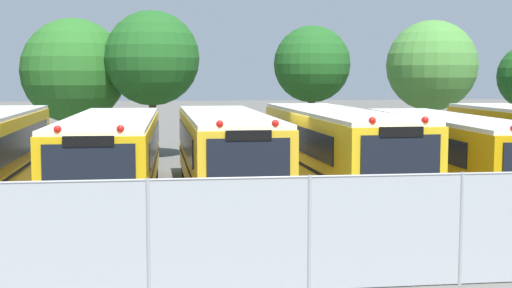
# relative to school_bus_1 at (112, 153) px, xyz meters

# --- Properties ---
(ground_plane) EXTENTS (160.00, 160.00, 0.00)m
(ground_plane) POSITION_rel_school_bus_1_xyz_m (5.28, -0.21, -1.37)
(ground_plane) COLOR #595651
(school_bus_1) EXTENTS (2.87, 11.65, 2.60)m
(school_bus_1) POSITION_rel_school_bus_1_xyz_m (0.00, 0.00, 0.00)
(school_bus_1) COLOR yellow
(school_bus_1) RESTS_ON ground_plane
(school_bus_2) EXTENTS (2.56, 11.05, 2.68)m
(school_bus_2) POSITION_rel_school_bus_1_xyz_m (3.46, -0.12, 0.04)
(school_bus_2) COLOR yellow
(school_bus_2) RESTS_ON ground_plane
(school_bus_3) EXTENTS (2.76, 11.72, 2.75)m
(school_bus_3) POSITION_rel_school_bus_1_xyz_m (6.96, -0.08, 0.07)
(school_bus_3) COLOR yellow
(school_bus_3) RESTS_ON ground_plane
(school_bus_4) EXTENTS (2.62, 11.59, 2.53)m
(school_bus_4) POSITION_rel_school_bus_1_xyz_m (10.66, -0.35, -0.03)
(school_bus_4) COLOR #EAA80C
(school_bus_4) RESTS_ON ground_plane
(tree_1) EXTENTS (4.80, 4.80, 6.30)m
(tree_1) POSITION_rel_school_bus_1_xyz_m (-2.38, 11.67, 2.60)
(tree_1) COLOR #4C3823
(tree_1) RESTS_ON ground_plane
(tree_2) EXTENTS (4.22, 4.22, 6.57)m
(tree_2) POSITION_rel_school_bus_1_xyz_m (1.30, 10.30, 3.14)
(tree_2) COLOR #4C3823
(tree_2) RESTS_ON ground_plane
(tree_3) EXTENTS (3.41, 3.41, 5.90)m
(tree_3) POSITION_rel_school_bus_1_xyz_m (8.31, 9.28, 2.85)
(tree_3) COLOR #4C3823
(tree_3) RESTS_ON ground_plane
(tree_4) EXTENTS (4.22, 4.22, 6.26)m
(tree_4) POSITION_rel_school_bus_1_xyz_m (14.15, 10.12, 2.80)
(tree_4) COLOR #4C3823
(tree_4) RESTS_ON ground_plane
(chainlink_fence) EXTENTS (24.80, 0.07, 2.03)m
(chainlink_fence) POSITION_rel_school_bus_1_xyz_m (5.36, -10.15, -0.32)
(chainlink_fence) COLOR #9EA0A3
(chainlink_fence) RESTS_ON ground_plane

